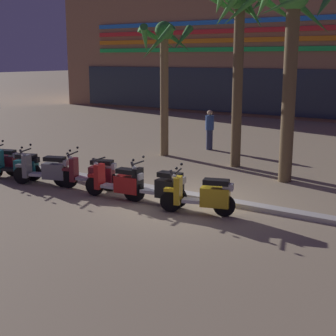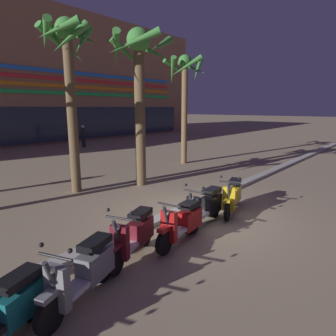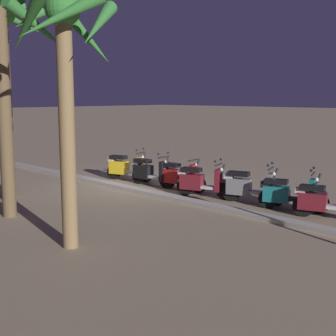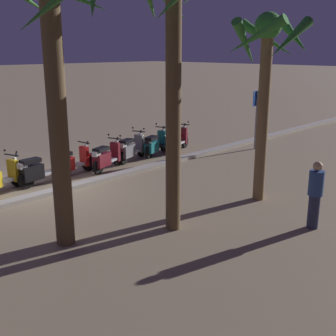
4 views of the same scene
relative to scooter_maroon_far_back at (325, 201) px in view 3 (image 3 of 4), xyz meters
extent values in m
plane|color=#9E896B|center=(6.45, 0.60, -0.44)|extent=(200.00, 200.00, 0.00)
cube|color=#BCB7AD|center=(6.45, 1.11, -0.38)|extent=(60.00, 0.36, 0.12)
cylinder|color=black|center=(0.48, 0.16, -0.18)|extent=(0.52, 0.26, 0.52)
cube|color=silver|center=(-0.18, -0.06, -0.12)|extent=(0.66, 0.46, 0.08)
cube|color=maroon|center=(0.27, 0.09, -0.03)|extent=(0.75, 0.52, 0.42)
cube|color=black|center=(0.29, 0.10, 0.31)|extent=(0.66, 0.47, 0.12)
cube|color=silver|center=(0.56, 0.19, 0.21)|extent=(0.29, 0.27, 0.16)
cylinder|color=black|center=(0.35, -0.40, -0.18)|extent=(0.52, 0.27, 0.52)
cylinder|color=black|center=(1.58, 0.04, -0.18)|extent=(0.52, 0.27, 0.52)
cube|color=black|center=(0.91, -0.19, -0.12)|extent=(0.66, 0.47, 0.08)
cube|color=#197075|center=(1.37, -0.03, -0.03)|extent=(0.75, 0.53, 0.42)
cube|color=black|center=(1.39, -0.02, 0.31)|extent=(0.67, 0.49, 0.12)
cube|color=#197075|center=(0.51, -0.34, 0.11)|extent=(0.25, 0.37, 0.66)
cube|color=#197075|center=(0.35, -0.40, 0.11)|extent=(0.36, 0.26, 0.08)
cylinder|color=#333338|center=(0.44, -0.37, 0.26)|extent=(0.29, 0.16, 0.69)
cylinder|color=black|center=(0.51, -0.34, 0.58)|extent=(0.23, 0.54, 0.04)
sphere|color=white|center=(0.42, -0.37, 0.44)|extent=(0.12, 0.12, 0.12)
cube|color=black|center=(1.65, 0.07, 0.21)|extent=(0.29, 0.27, 0.16)
sphere|color=black|center=(0.61, -0.56, 0.70)|extent=(0.07, 0.07, 0.07)
sphere|color=black|center=(0.45, -0.11, 0.70)|extent=(0.07, 0.07, 0.07)
cylinder|color=black|center=(1.59, -0.39, -0.18)|extent=(0.52, 0.27, 0.52)
cylinder|color=black|center=(2.81, 0.03, -0.18)|extent=(0.52, 0.27, 0.52)
cube|color=silver|center=(2.15, -0.19, -0.12)|extent=(0.66, 0.46, 0.08)
cube|color=slate|center=(2.60, -0.04, 0.00)|extent=(0.75, 0.53, 0.45)
cube|color=black|center=(2.62, -0.03, 0.37)|extent=(0.67, 0.48, 0.12)
cube|color=slate|center=(1.76, -0.33, 0.11)|extent=(0.24, 0.37, 0.66)
cube|color=slate|center=(1.59, -0.39, 0.11)|extent=(0.35, 0.26, 0.08)
cylinder|color=#333338|center=(1.69, -0.36, 0.26)|extent=(0.29, 0.16, 0.69)
cylinder|color=black|center=(1.76, -0.33, 0.58)|extent=(0.22, 0.54, 0.04)
sphere|color=white|center=(1.67, -0.36, 0.44)|extent=(0.12, 0.12, 0.12)
cube|color=silver|center=(2.88, 0.06, 0.27)|extent=(0.29, 0.27, 0.16)
sphere|color=black|center=(1.86, -0.55, 0.70)|extent=(0.07, 0.07, 0.07)
sphere|color=black|center=(1.70, -0.10, 0.70)|extent=(0.07, 0.07, 0.07)
cylinder|color=black|center=(3.08, 0.03, -0.18)|extent=(0.52, 0.26, 0.52)
cylinder|color=black|center=(4.25, 0.43, -0.18)|extent=(0.52, 0.26, 0.52)
cube|color=silver|center=(3.62, 0.21, -0.12)|extent=(0.66, 0.46, 0.08)
cube|color=maroon|center=(4.04, 0.36, 0.00)|extent=(0.75, 0.52, 0.45)
cube|color=black|center=(4.06, 0.36, 0.37)|extent=(0.66, 0.48, 0.12)
cube|color=maroon|center=(3.25, 0.09, 0.11)|extent=(0.24, 0.37, 0.66)
cube|color=maroon|center=(3.08, 0.03, 0.11)|extent=(0.35, 0.25, 0.08)
cylinder|color=#333338|center=(3.17, 0.06, 0.26)|extent=(0.29, 0.16, 0.69)
cylinder|color=black|center=(3.25, 0.09, 0.58)|extent=(0.22, 0.54, 0.04)
sphere|color=white|center=(3.15, 0.06, 0.44)|extent=(0.12, 0.12, 0.12)
cube|color=silver|center=(4.33, 0.46, 0.27)|extent=(0.29, 0.27, 0.16)
sphere|color=black|center=(3.34, -0.13, 0.70)|extent=(0.07, 0.07, 0.07)
sphere|color=black|center=(3.19, 0.32, 0.70)|extent=(0.07, 0.07, 0.07)
cylinder|color=black|center=(4.22, -0.15, -0.18)|extent=(0.53, 0.16, 0.52)
cylinder|color=black|center=(5.49, 0.00, -0.18)|extent=(0.53, 0.16, 0.52)
cube|color=silver|center=(4.81, -0.08, -0.12)|extent=(0.63, 0.35, 0.08)
cube|color=red|center=(5.27, -0.03, -0.01)|extent=(0.71, 0.40, 0.44)
cube|color=black|center=(5.29, -0.02, 0.34)|extent=(0.63, 0.37, 0.12)
cube|color=red|center=(4.40, -0.13, 0.11)|extent=(0.18, 0.35, 0.66)
cube|color=red|center=(4.22, -0.15, 0.11)|extent=(0.34, 0.20, 0.08)
cylinder|color=#333338|center=(4.32, -0.14, 0.26)|extent=(0.29, 0.10, 0.69)
cylinder|color=black|center=(4.40, -0.13, 0.58)|extent=(0.11, 0.56, 0.04)
sphere|color=white|center=(4.30, -0.14, 0.44)|extent=(0.12, 0.12, 0.12)
cube|color=silver|center=(5.57, 0.01, 0.24)|extent=(0.26, 0.23, 0.16)
cylinder|color=black|center=(5.37, 0.04, -0.18)|extent=(0.53, 0.14, 0.52)
cylinder|color=black|center=(6.69, 0.15, -0.18)|extent=(0.53, 0.14, 0.52)
cube|color=silver|center=(5.98, 0.09, -0.12)|extent=(0.62, 0.33, 0.08)
cube|color=black|center=(6.47, 0.13, 0.00)|extent=(0.70, 0.38, 0.46)
cube|color=black|center=(6.49, 0.13, 0.37)|extent=(0.62, 0.35, 0.12)
cube|color=black|center=(5.55, 0.05, 0.11)|extent=(0.17, 0.35, 0.66)
cube|color=black|center=(5.37, 0.04, 0.11)|extent=(0.33, 0.19, 0.08)
cylinder|color=#333338|center=(5.47, 0.04, 0.26)|extent=(0.29, 0.09, 0.69)
cylinder|color=black|center=(5.55, 0.05, 0.58)|extent=(0.09, 0.56, 0.04)
sphere|color=white|center=(5.45, 0.04, 0.44)|extent=(0.12, 0.12, 0.12)
cube|color=silver|center=(6.77, 0.15, 0.27)|extent=(0.26, 0.22, 0.16)
sphere|color=black|center=(5.59, -0.19, 0.70)|extent=(0.07, 0.07, 0.07)
sphere|color=black|center=(5.55, 0.29, 0.70)|extent=(0.07, 0.07, 0.07)
cylinder|color=black|center=(6.74, -0.22, -0.18)|extent=(0.53, 0.26, 0.52)
cylinder|color=black|center=(7.98, 0.19, -0.18)|extent=(0.53, 0.26, 0.52)
cube|color=silver|center=(7.31, -0.03, -0.12)|extent=(0.66, 0.45, 0.08)
cube|color=gold|center=(7.77, 0.12, 0.00)|extent=(0.75, 0.52, 0.46)
cube|color=black|center=(7.79, 0.12, 0.37)|extent=(0.66, 0.47, 0.12)
cube|color=gold|center=(6.91, -0.16, 0.11)|extent=(0.24, 0.37, 0.66)
cube|color=gold|center=(6.74, -0.22, 0.11)|extent=(0.35, 0.25, 0.08)
cylinder|color=#333338|center=(6.84, -0.19, 0.26)|extent=(0.29, 0.15, 0.69)
cylinder|color=black|center=(6.91, -0.16, 0.58)|extent=(0.21, 0.54, 0.04)
sphere|color=white|center=(6.82, -0.20, 0.44)|extent=(0.12, 0.12, 0.12)
cube|color=silver|center=(8.05, 0.21, 0.27)|extent=(0.29, 0.26, 0.16)
sphere|color=black|center=(7.01, -0.39, 0.70)|extent=(0.07, 0.07, 0.07)
sphere|color=black|center=(6.86, 0.07, 0.70)|extent=(0.07, 0.07, 0.07)
cylinder|color=brown|center=(7.92, 4.22, 2.23)|extent=(0.39, 0.39, 5.35)
sphere|color=#3D8438|center=(7.92, 4.22, 4.91)|extent=(0.86, 0.86, 0.86)
cone|color=#3D8438|center=(7.22, 3.72, 4.67)|extent=(1.29, 1.63, 0.93)
cone|color=#3D8438|center=(8.17, 3.41, 4.67)|extent=(1.81, 0.81, 0.94)
cylinder|color=olive|center=(2.60, 5.60, 1.86)|extent=(0.31, 0.31, 4.60)
sphere|color=#337A33|center=(2.60, 5.60, 4.16)|extent=(0.68, 0.68, 0.68)
cone|color=#337A33|center=(3.30, 5.72, 3.88)|extent=(0.54, 1.58, 1.00)
cone|color=#337A33|center=(2.68, 6.28, 3.83)|extent=(1.54, 0.46, 1.08)
cone|color=#337A33|center=(2.01, 6.02, 3.89)|extent=(1.14, 1.43, 0.97)
cone|color=#337A33|center=(2.02, 5.23, 3.84)|extent=(1.05, 1.43, 1.07)
cone|color=#337A33|center=(2.70, 5.01, 3.71)|extent=(1.40, 0.52, 1.30)
cylinder|color=brown|center=(5.73, 5.32, 2.30)|extent=(0.34, 0.34, 5.49)
cone|color=#3D8438|center=(5.53, 4.81, 4.67)|extent=(1.28, 0.73, 1.15)
cone|color=#3D8438|center=(6.00, 4.85, 4.67)|extent=(1.23, 0.89, 1.15)
camera|label=1|loc=(13.13, -9.87, 3.20)|focal=53.39mm
camera|label=2|loc=(-0.06, -3.84, 2.54)|focal=31.62mm
camera|label=3|loc=(-5.07, 10.56, 2.55)|focal=49.60mm
camera|label=4|loc=(12.42, 11.76, 3.59)|focal=45.95mm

